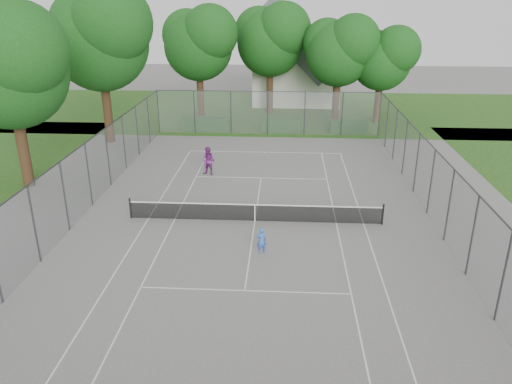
# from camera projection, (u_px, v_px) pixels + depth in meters

# --- Properties ---
(ground) EXTENTS (120.00, 120.00, 0.00)m
(ground) POSITION_uv_depth(u_px,v_px,m) (255.00, 221.00, 25.35)
(ground) COLOR #62605D
(ground) RESTS_ON ground
(grass_far) EXTENTS (60.00, 20.00, 0.00)m
(grass_far) POSITION_uv_depth(u_px,v_px,m) (271.00, 110.00, 49.46)
(grass_far) COLOR #234915
(grass_far) RESTS_ON ground
(court_markings) EXTENTS (11.03, 23.83, 0.01)m
(court_markings) POSITION_uv_depth(u_px,v_px,m) (255.00, 221.00, 25.35)
(court_markings) COLOR silver
(court_markings) RESTS_ON ground
(tennis_net) EXTENTS (12.87, 0.10, 1.10)m
(tennis_net) POSITION_uv_depth(u_px,v_px,m) (255.00, 212.00, 25.16)
(tennis_net) COLOR black
(tennis_net) RESTS_ON ground
(perimeter_fence) EXTENTS (18.08, 34.08, 3.52)m
(perimeter_fence) POSITION_uv_depth(u_px,v_px,m) (255.00, 188.00, 24.68)
(perimeter_fence) COLOR #38383D
(perimeter_fence) RESTS_ON ground
(tree_far_left) EXTENTS (6.99, 6.39, 10.05)m
(tree_far_left) POSITION_uv_depth(u_px,v_px,m) (199.00, 41.00, 44.08)
(tree_far_left) COLOR #321F12
(tree_far_left) RESTS_ON ground
(tree_far_midleft) EXTENTS (7.11, 6.50, 10.23)m
(tree_far_midleft) POSITION_uv_depth(u_px,v_px,m) (271.00, 37.00, 45.99)
(tree_far_midleft) COLOR #321F12
(tree_far_midleft) RESTS_ON ground
(tree_far_midright) EXTENTS (6.48, 5.91, 9.31)m
(tree_far_midright) POSITION_uv_depth(u_px,v_px,m) (340.00, 48.00, 42.83)
(tree_far_midright) COLOR #321F12
(tree_far_midright) RESTS_ON ground
(tree_far_right) EXTENTS (5.84, 5.34, 8.40)m
(tree_far_right) POSITION_uv_depth(u_px,v_px,m) (383.00, 56.00, 42.84)
(tree_far_right) COLOR #321F12
(tree_far_right) RESTS_ON ground
(tree_side_back) EXTENTS (8.14, 7.43, 11.70)m
(tree_side_back) POSITION_uv_depth(u_px,v_px,m) (100.00, 34.00, 36.02)
(tree_side_back) COLOR #321F12
(tree_side_back) RESTS_ON ground
(tree_side_front) EXTENTS (7.38, 6.74, 10.61)m
(tree_side_front) POSITION_uv_depth(u_px,v_px,m) (8.00, 62.00, 27.31)
(tree_side_front) COLOR #321F12
(tree_side_front) RESTS_ON ground
(hedge_left) EXTENTS (4.18, 1.25, 1.04)m
(hedge_left) POSITION_uv_depth(u_px,v_px,m) (206.00, 124.00, 42.24)
(hedge_left) COLOR #174215
(hedge_left) RESTS_ON ground
(hedge_mid) EXTENTS (3.31, 0.95, 1.04)m
(hedge_mid) POSITION_uv_depth(u_px,v_px,m) (281.00, 125.00, 41.73)
(hedge_mid) COLOR #174215
(hedge_mid) RESTS_ON ground
(hedge_right) EXTENTS (3.14, 1.15, 0.94)m
(hedge_right) POSITION_uv_depth(u_px,v_px,m) (349.00, 126.00, 41.56)
(hedge_right) COLOR #174215
(hedge_right) RESTS_ON ground
(house) EXTENTS (8.76, 6.79, 10.91)m
(house) POSITION_uv_depth(u_px,v_px,m) (296.00, 60.00, 51.57)
(house) COLOR beige
(house) RESTS_ON ground
(girl_player) EXTENTS (0.51, 0.41, 1.22)m
(girl_player) POSITION_uv_depth(u_px,v_px,m) (261.00, 240.00, 22.04)
(girl_player) COLOR blue
(girl_player) RESTS_ON ground
(woman_player) EXTENTS (1.08, 0.96, 1.82)m
(woman_player) POSITION_uv_depth(u_px,v_px,m) (209.00, 161.00, 31.50)
(woman_player) COLOR #732672
(woman_player) RESTS_ON ground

